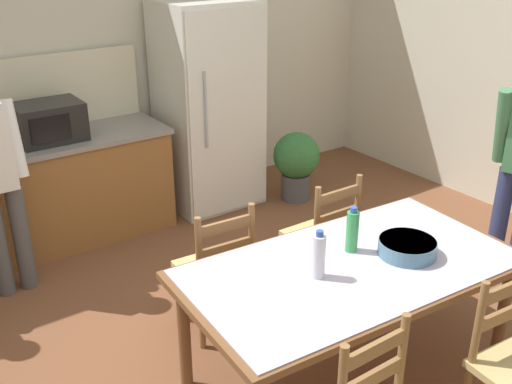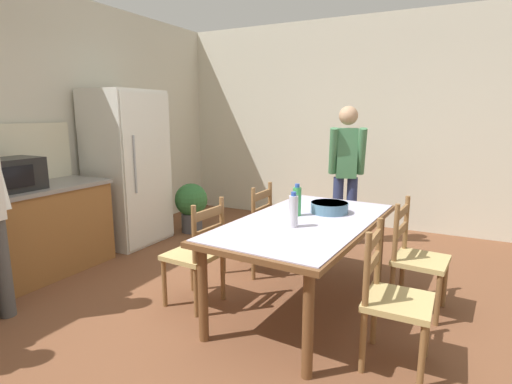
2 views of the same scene
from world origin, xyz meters
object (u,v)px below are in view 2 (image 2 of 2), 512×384
(dining_table, at_px, (306,229))
(chair_side_near_left, at_px, (392,299))
(microwave, at_px, (10,175))
(chair_side_far_left, at_px, (197,254))
(bottle_off_centre, at_px, (297,201))
(serving_bowl, at_px, (329,207))
(person_by_table, at_px, (346,168))
(refrigerator, at_px, (128,168))
(chair_side_near_right, at_px, (416,258))
(bottle_near_centre, at_px, (293,211))
(potted_plant, at_px, (191,204))
(chair_side_far_right, at_px, (250,229))

(dining_table, bearing_deg, chair_side_near_left, -121.98)
(microwave, distance_m, chair_side_far_left, 1.91)
(bottle_off_centre, distance_m, chair_side_far_left, 0.95)
(bottle_off_centre, distance_m, chair_side_near_left, 1.14)
(serving_bowl, bearing_deg, chair_side_far_left, 127.06)
(chair_side_near_left, xyz_separation_m, person_by_table, (2.25, 0.91, 0.50))
(refrigerator, distance_m, chair_side_near_right, 3.42)
(bottle_near_centre, bearing_deg, microwave, 102.06)
(chair_side_far_left, bearing_deg, person_by_table, 166.58)
(serving_bowl, bearing_deg, bottle_off_centre, 135.76)
(bottle_near_centre, relative_size, potted_plant, 0.40)
(chair_side_near_right, bearing_deg, bottle_off_centre, 111.03)
(microwave, bearing_deg, refrigerator, -0.76)
(bottle_near_centre, bearing_deg, refrigerator, 70.89)
(chair_side_near_right, xyz_separation_m, chair_side_near_left, (-0.84, 0.06, 0.00))
(chair_side_far_right, relative_size, potted_plant, 1.36)
(dining_table, xyz_separation_m, chair_side_far_right, (0.47, 0.76, -0.23))
(chair_side_near_right, distance_m, person_by_table, 1.78)
(person_by_table, bearing_deg, dining_table, -14.26)
(chair_side_far_left, bearing_deg, refrigerator, -116.31)
(chair_side_near_right, relative_size, chair_side_near_left, 1.00)
(dining_table, bearing_deg, microwave, 106.85)
(microwave, distance_m, chair_side_near_left, 3.41)
(bottle_near_centre, relative_size, serving_bowl, 0.84)
(potted_plant, bearing_deg, chair_side_near_left, -122.11)
(bottle_near_centre, bearing_deg, person_by_table, 3.72)
(bottle_near_centre, height_order, chair_side_near_right, bottle_near_centre)
(dining_table, distance_m, bottle_off_centre, 0.25)
(refrigerator, xyz_separation_m, chair_side_near_right, (-0.28, -3.38, -0.49))
(bottle_off_centre, height_order, person_by_table, person_by_table)
(bottle_off_centre, relative_size, chair_side_far_right, 0.30)
(chair_side_far_left, xyz_separation_m, chair_side_far_right, (0.84, -0.06, 0.00))
(potted_plant, bearing_deg, chair_side_far_left, -142.43)
(microwave, distance_m, bottle_near_centre, 2.63)
(bottle_off_centre, bearing_deg, bottle_near_centre, -162.95)
(bottle_near_centre, distance_m, potted_plant, 2.68)
(chair_side_near_right, bearing_deg, dining_table, 119.38)
(refrigerator, distance_m, microwave, 1.43)
(chair_side_far_left, distance_m, potted_plant, 2.15)
(bottle_near_centre, xyz_separation_m, serving_bowl, (0.56, -0.11, -0.07))
(refrigerator, relative_size, bottle_near_centre, 6.92)
(bottle_off_centre, xyz_separation_m, potted_plant, (1.24, 2.01, -0.49))
(serving_bowl, xyz_separation_m, chair_side_far_left, (-0.69, 0.91, -0.36))
(refrigerator, distance_m, chair_side_far_left, 2.08)
(microwave, distance_m, dining_table, 2.72)
(serving_bowl, bearing_deg, refrigerator, 83.00)
(dining_table, relative_size, person_by_table, 1.15)
(chair_side_near_left, bearing_deg, chair_side_far_left, 85.86)
(bottle_off_centre, relative_size, person_by_table, 0.16)
(bottle_near_centre, distance_m, chair_side_near_right, 1.11)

